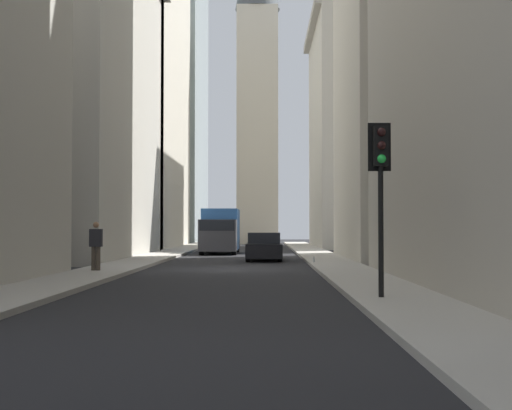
{
  "coord_description": "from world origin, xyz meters",
  "views": [
    {
      "loc": [
        -28.96,
        -1.46,
        1.72
      ],
      "look_at": [
        11.04,
        -0.94,
        2.93
      ],
      "focal_mm": 50.13,
      "sensor_mm": 36.0,
      "label": 1
    }
  ],
  "objects_px": {
    "delivery_truck": "(220,231)",
    "pedestrian": "(96,244)",
    "traffic_light_foreground": "(381,168)",
    "discarded_bottle": "(314,260)",
    "sedan_black": "(264,248)"
  },
  "relations": [
    {
      "from": "sedan_black",
      "to": "pedestrian",
      "type": "xyz_separation_m",
      "value": [
        -10.31,
        6.05,
        0.43
      ]
    },
    {
      "from": "pedestrian",
      "to": "discarded_bottle",
      "type": "distance_m",
      "value": 10.28
    },
    {
      "from": "sedan_black",
      "to": "pedestrian",
      "type": "bearing_deg",
      "value": 149.59
    },
    {
      "from": "delivery_truck",
      "to": "sedan_black",
      "type": "relative_size",
      "value": 1.5
    },
    {
      "from": "sedan_black",
      "to": "traffic_light_foreground",
      "type": "distance_m",
      "value": 20.24
    },
    {
      "from": "delivery_truck",
      "to": "traffic_light_foreground",
      "type": "distance_m",
      "value": 29.89
    },
    {
      "from": "pedestrian",
      "to": "traffic_light_foreground",
      "type": "bearing_deg",
      "value": -137.85
    },
    {
      "from": "delivery_truck",
      "to": "pedestrian",
      "type": "xyz_separation_m",
      "value": [
        -19.72,
        3.25,
        -0.36
      ]
    },
    {
      "from": "sedan_black",
      "to": "pedestrian",
      "type": "distance_m",
      "value": 11.96
    },
    {
      "from": "traffic_light_foreground",
      "to": "pedestrian",
      "type": "relative_size",
      "value": 2.25
    },
    {
      "from": "delivery_truck",
      "to": "sedan_black",
      "type": "height_order",
      "value": "delivery_truck"
    },
    {
      "from": "sedan_black",
      "to": "discarded_bottle",
      "type": "distance_m",
      "value": 4.83
    },
    {
      "from": "delivery_truck",
      "to": "discarded_bottle",
      "type": "relative_size",
      "value": 23.93
    },
    {
      "from": "pedestrian",
      "to": "discarded_bottle",
      "type": "xyz_separation_m",
      "value": [
        6.04,
        -8.27,
        -0.85
      ]
    },
    {
      "from": "traffic_light_foreground",
      "to": "discarded_bottle",
      "type": "height_order",
      "value": "traffic_light_foreground"
    }
  ]
}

